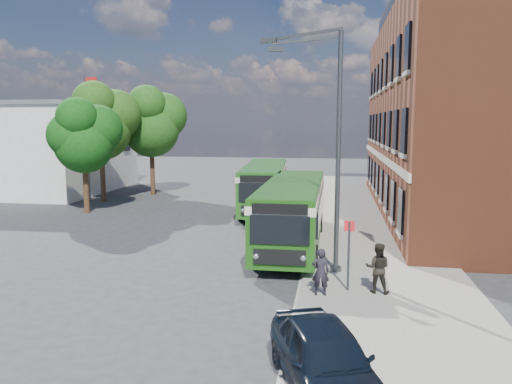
% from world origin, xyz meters
% --- Properties ---
extents(ground, '(120.00, 120.00, 0.00)m').
position_xyz_m(ground, '(0.00, 0.00, 0.00)').
color(ground, '#2B2C2E').
rests_on(ground, ground).
extents(pavement, '(6.00, 48.00, 0.15)m').
position_xyz_m(pavement, '(7.00, 8.00, 0.07)').
color(pavement, gray).
rests_on(pavement, ground).
extents(kerb_line, '(0.12, 48.00, 0.01)m').
position_xyz_m(kerb_line, '(3.95, 8.00, 0.01)').
color(kerb_line, beige).
rests_on(kerb_line, ground).
extents(brick_office, '(12.10, 26.00, 14.20)m').
position_xyz_m(brick_office, '(14.00, 12.00, 6.97)').
color(brick_office, brown).
rests_on(brick_office, ground).
extents(white_building, '(9.40, 13.40, 7.30)m').
position_xyz_m(white_building, '(-18.00, 18.00, 3.66)').
color(white_building, silver).
rests_on(white_building, ground).
extents(flagpole, '(0.95, 0.10, 9.00)m').
position_xyz_m(flagpole, '(-12.45, 13.00, 4.94)').
color(flagpole, '#36383B').
rests_on(flagpole, ground).
extents(street_lamp, '(2.96, 2.38, 9.00)m').
position_xyz_m(street_lamp, '(4.84, -2.00, 4.79)').
color(street_lamp, '#36383B').
rests_on(street_lamp, ground).
extents(bus_stop_sign, '(0.35, 0.08, 2.52)m').
position_xyz_m(bus_stop_sign, '(5.60, -4.20, 1.51)').
color(bus_stop_sign, '#36383B').
rests_on(bus_stop_sign, ground).
extents(bus_front, '(2.66, 11.26, 3.02)m').
position_xyz_m(bus_front, '(3.20, 2.19, 1.83)').
color(bus_front, '#1B4D12').
rests_on(bus_front, ground).
extents(bus_rear, '(3.34, 11.07, 3.02)m').
position_xyz_m(bus_rear, '(0.60, 11.34, 1.83)').
color(bus_rear, '#1F5617').
rests_on(bus_rear, ground).
extents(parked_car, '(3.03, 4.62, 1.46)m').
position_xyz_m(parked_car, '(4.97, -10.79, 0.88)').
color(parked_car, black).
rests_on(parked_car, pavement).
extents(pedestrian_a, '(0.60, 0.42, 1.56)m').
position_xyz_m(pedestrian_a, '(4.70, -4.83, 0.93)').
color(pedestrian_a, black).
rests_on(pedestrian_a, pavement).
extents(pedestrian_b, '(0.90, 0.75, 1.68)m').
position_xyz_m(pedestrian_b, '(6.56, -4.29, 0.99)').
color(pedestrian_b, black).
rests_on(pedestrian_b, pavement).
extents(tree_left, '(4.32, 4.11, 7.30)m').
position_xyz_m(tree_left, '(-10.51, 8.76, 4.95)').
color(tree_left, '#321D12').
rests_on(tree_left, ground).
extents(tree_mid, '(5.12, 4.86, 8.64)m').
position_xyz_m(tree_mid, '(-11.57, 13.31, 5.86)').
color(tree_mid, '#321D12').
rests_on(tree_mid, ground).
extents(tree_right, '(5.09, 4.84, 8.60)m').
position_xyz_m(tree_right, '(-9.18, 17.10, 5.83)').
color(tree_right, '#321D12').
rests_on(tree_right, ground).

